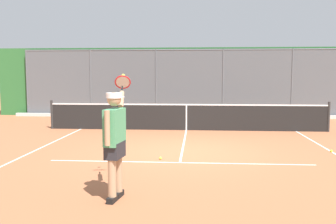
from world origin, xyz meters
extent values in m
plane|color=#A8603D|center=(0.00, 0.00, 0.00)|extent=(60.00, 60.00, 0.00)
cube|color=white|center=(0.00, 1.27, 0.00)|extent=(6.12, 0.05, 0.01)
cube|color=white|center=(3.92, 0.80, 0.00)|extent=(0.05, 9.34, 0.01)
cube|color=white|center=(0.00, -1.30, 0.00)|extent=(0.05, 5.14, 0.01)
cylinder|color=#565B60|center=(-4.77, -8.18, 1.61)|extent=(0.07, 0.07, 3.22)
cylinder|color=#565B60|center=(-1.59, -8.18, 1.61)|extent=(0.07, 0.07, 3.22)
cylinder|color=#565B60|center=(1.59, -8.18, 1.61)|extent=(0.07, 0.07, 3.22)
cylinder|color=#565B60|center=(4.77, -8.18, 1.61)|extent=(0.07, 0.07, 3.22)
cylinder|color=#565B60|center=(7.94, -8.18, 1.61)|extent=(0.07, 0.07, 3.22)
cylinder|color=#565B60|center=(0.00, -8.18, 3.18)|extent=(15.89, 0.05, 0.05)
cube|color=#565B60|center=(0.00, -8.18, 1.61)|extent=(15.89, 0.02, 3.22)
cube|color=#2D6B33|center=(0.00, -8.83, 1.65)|extent=(18.89, 0.90, 3.31)
cube|color=silver|center=(0.00, -8.00, 0.07)|extent=(16.89, 0.18, 0.15)
cylinder|color=#2D2D2D|center=(-5.03, -3.87, 0.54)|extent=(0.09, 0.09, 1.07)
cylinder|color=#2D2D2D|center=(5.03, -3.87, 0.54)|extent=(0.09, 0.09, 1.07)
cube|color=black|center=(0.00, -3.87, 0.46)|extent=(9.98, 0.02, 0.91)
cube|color=white|center=(0.00, -3.87, 0.94)|extent=(9.98, 0.04, 0.05)
cube|color=white|center=(0.00, -3.87, 0.46)|extent=(0.05, 0.04, 0.91)
cube|color=black|center=(0.95, 4.06, 0.04)|extent=(0.15, 0.27, 0.09)
cylinder|color=tan|center=(0.95, 4.06, 0.49)|extent=(0.13, 0.13, 0.81)
cube|color=black|center=(0.91, 3.79, 0.04)|extent=(0.15, 0.27, 0.09)
cylinder|color=tan|center=(0.91, 3.79, 0.49)|extent=(0.13, 0.13, 0.81)
cube|color=#28282D|center=(0.93, 3.92, 0.82)|extent=(0.28, 0.45, 0.26)
cube|color=#4C9E6B|center=(0.93, 3.92, 1.19)|extent=(0.28, 0.53, 0.58)
cylinder|color=tan|center=(0.98, 4.22, 1.21)|extent=(0.08, 0.08, 0.54)
cylinder|color=tan|center=(0.91, 3.46, 1.60)|extent=(0.14, 0.40, 0.30)
sphere|color=tan|center=(0.93, 3.92, 1.64)|extent=(0.22, 0.22, 0.22)
cylinder|color=white|center=(0.93, 3.92, 1.70)|extent=(0.29, 0.29, 0.08)
cube|color=white|center=(0.91, 3.80, 1.66)|extent=(0.22, 0.23, 0.02)
cylinder|color=black|center=(0.94, 3.21, 1.76)|extent=(0.05, 0.17, 0.13)
torus|color=red|center=(0.97, 3.02, 1.89)|extent=(0.32, 0.22, 0.26)
cylinder|color=silver|center=(0.97, 3.02, 1.89)|extent=(0.27, 0.17, 0.21)
sphere|color=#D6E042|center=(0.99, 2.85, 2.01)|extent=(0.07, 0.07, 0.07)
sphere|color=#CCDB33|center=(-3.90, -0.22, 0.03)|extent=(0.07, 0.07, 0.07)
sphere|color=#D6E042|center=(0.48, 0.97, 0.03)|extent=(0.07, 0.07, 0.07)
camera|label=1|loc=(-0.39, 9.85, 2.03)|focal=40.57mm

